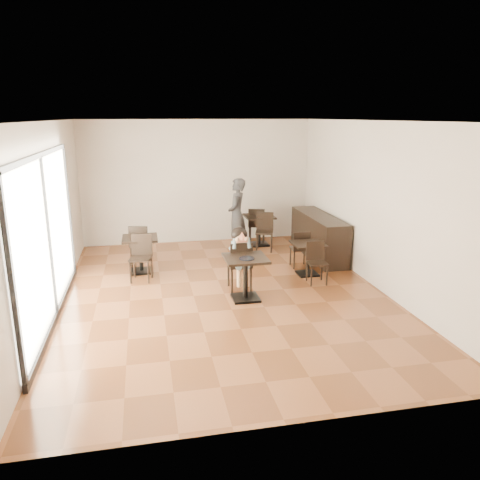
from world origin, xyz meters
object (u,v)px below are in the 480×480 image
object	(u,v)px
child_table	(246,278)
chair_mid_b	(317,263)
chair_left_a	(141,245)
adult_patron	(237,215)
child_chair	(239,265)
cafe_table_left	(141,255)
chair_back_b	(264,232)
cafe_table_back	(259,230)
child	(239,259)
chair_mid_a	(300,249)
cafe_table_mid	(308,259)
chair_left_b	(141,259)
chair_back_a	(257,225)

from	to	relation	value
child_table	chair_mid_b	bearing A→B (deg)	18.64
chair_left_a	adult_patron	bearing A→B (deg)	-150.42
child_chair	cafe_table_left	world-z (taller)	child_chair
child_table	chair_back_b	size ratio (longest dim) A/B	0.85
cafe_table_back	chair_left_a	xyz separation A→B (m)	(-3.03, -1.07, 0.07)
child_table	child_chair	bearing A→B (deg)	90.00
child_chair	chair_mid_b	size ratio (longest dim) A/B	1.16
child	chair_mid_a	xyz separation A→B (m)	(1.59, 1.09, -0.19)
adult_patron	child_chair	bearing A→B (deg)	7.19
child_chair	child	bearing A→B (deg)	-0.00
cafe_table_left	cafe_table_back	size ratio (longest dim) A/B	0.99
cafe_table_mid	child_chair	bearing A→B (deg)	-161.36
chair_left_a	chair_left_b	xyz separation A→B (m)	(0.00, -1.10, 0.00)
chair_back_a	chair_back_b	world-z (taller)	same
cafe_table_mid	chair_mid_a	distance (m)	0.55
adult_patron	chair_left_a	size ratio (longest dim) A/B	1.93
child_chair	cafe_table_left	bearing A→B (deg)	-37.02
cafe_table_left	chair_mid_b	size ratio (longest dim) A/B	0.93
cafe_table_back	chair_mid_b	size ratio (longest dim) A/B	0.94
cafe_table_mid	cafe_table_left	world-z (taller)	cafe_table_left
child_table	cafe_table_left	distance (m)	2.72
cafe_table_back	chair_mid_b	distance (m)	3.08
adult_patron	chair_mid_a	distance (m)	2.04
child_chair	chair_left_a	world-z (taller)	child_chair
chair_back_b	child	bearing A→B (deg)	-97.27
child	chair_back_a	distance (m)	3.49
chair_mid_b	cafe_table_mid	bearing A→B (deg)	92.93
child_chair	chair_left_a	size ratio (longest dim) A/B	1.04
child_table	cafe_table_mid	world-z (taller)	child_table
child	chair_back_b	xyz separation A→B (m)	(1.15, 2.49, -0.14)
adult_patron	cafe_table_left	world-z (taller)	adult_patron
cafe_table_mid	chair_mid_b	bearing A→B (deg)	-90.00
cafe_table_left	chair_mid_a	size ratio (longest dim) A/B	0.93
child_table	chair_left_b	bearing A→B (deg)	142.98
cafe_table_mid	chair_left_a	distance (m)	3.76
chair_mid_b	chair_back_a	world-z (taller)	chair_back_a
child_table	adult_patron	world-z (taller)	adult_patron
child	cafe_table_mid	size ratio (longest dim) A/B	1.76
child_chair	chair_left_b	world-z (taller)	child_chair
child	chair_back_b	distance (m)	2.74
child_chair	chair_left_a	distance (m)	2.72
child	adult_patron	world-z (taller)	adult_patron
chair_left_a	chair_back_a	bearing A→B (deg)	-144.79
child_chair	child	xyz separation A→B (m)	(0.00, 0.00, 0.13)
cafe_table_mid	chair_left_a	xyz separation A→B (m)	(-3.47, 1.43, 0.12)
cafe_table_back	chair_back_b	bearing A→B (deg)	-90.00
adult_patron	chair_left_a	distance (m)	2.53
child_chair	chair_left_b	bearing A→B (deg)	-24.78
adult_patron	chair_left_a	bearing A→B (deg)	-54.58
chair_mid_b	chair_back_a	bearing A→B (deg)	100.59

